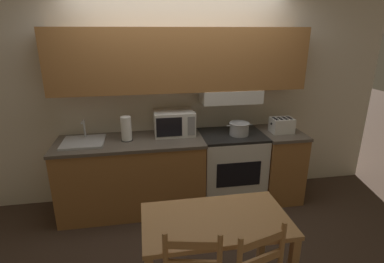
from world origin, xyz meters
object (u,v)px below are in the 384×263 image
(sink_basin, at_px, (83,142))
(paper_towel_roll, at_px, (126,129))
(stove_range, at_px, (231,167))
(toaster, at_px, (282,125))
(cooking_pot, at_px, (239,128))
(microwave, at_px, (174,123))
(dining_table, at_px, (215,231))

(sink_basin, distance_m, paper_towel_roll, 0.49)
(stove_range, height_order, toaster, toaster)
(cooking_pot, height_order, microwave, microwave)
(microwave, distance_m, paper_towel_roll, 0.57)
(toaster, height_order, dining_table, toaster)
(cooking_pot, xyz_separation_m, microwave, (-0.76, 0.17, 0.06))
(dining_table, bearing_deg, cooking_pot, 65.44)
(sink_basin, bearing_deg, dining_table, -50.54)
(paper_towel_roll, relative_size, dining_table, 0.25)
(stove_range, relative_size, toaster, 3.22)
(stove_range, xyz_separation_m, toaster, (0.61, -0.04, 0.53))
(cooking_pot, relative_size, microwave, 0.67)
(cooking_pot, bearing_deg, sink_basin, 178.94)
(sink_basin, relative_size, dining_table, 0.41)
(sink_basin, height_order, dining_table, sink_basin)
(stove_range, distance_m, dining_table, 1.53)
(cooking_pot, xyz_separation_m, paper_towel_roll, (-1.31, 0.04, 0.06))
(microwave, bearing_deg, paper_towel_roll, -167.22)
(stove_range, bearing_deg, sink_basin, -179.56)
(sink_basin, bearing_deg, microwave, 7.37)
(microwave, height_order, toaster, microwave)
(cooking_pot, distance_m, toaster, 0.54)
(cooking_pot, height_order, toaster, toaster)
(microwave, relative_size, dining_table, 0.43)
(stove_range, xyz_separation_m, sink_basin, (-1.72, -0.01, 0.46))
(stove_range, distance_m, microwave, 0.91)
(microwave, height_order, sink_basin, microwave)
(cooking_pot, bearing_deg, stove_range, 145.19)
(stove_range, relative_size, cooking_pot, 2.78)
(stove_range, relative_size, paper_towel_roll, 3.18)
(stove_range, height_order, microwave, microwave)
(microwave, relative_size, sink_basin, 1.05)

